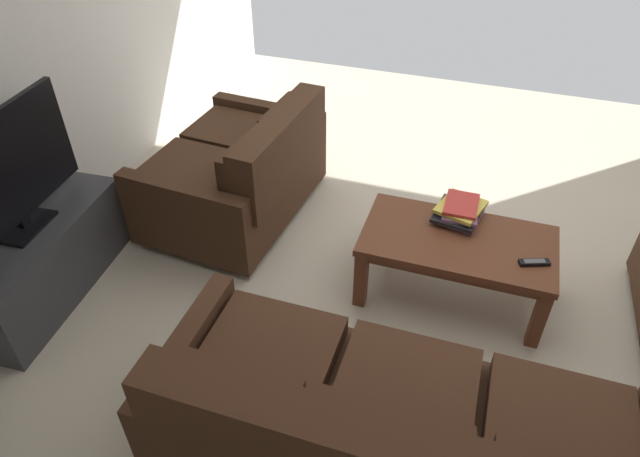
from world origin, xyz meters
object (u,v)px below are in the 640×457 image
at_px(sofa_main, 394,443).
at_px(loveseat_near, 240,172).
at_px(book_stack, 460,211).
at_px(tv_remote, 534,262).
at_px(tv_stand, 39,260).
at_px(flat_tv, 4,175).
at_px(coffee_table, 457,248).

xyz_separation_m(sofa_main, loveseat_near, (1.41, -1.63, -0.02)).
bearing_deg(book_stack, tv_remote, 147.14).
distance_m(book_stack, tv_remote, 0.51).
distance_m(sofa_main, book_stack, 1.47).
bearing_deg(tv_stand, loveseat_near, -126.63).
xyz_separation_m(tv_stand, book_stack, (-2.26, -0.91, 0.24)).
distance_m(sofa_main, tv_remote, 1.29).
relative_size(loveseat_near, flat_tv, 1.25).
relative_size(sofa_main, coffee_table, 1.87).
distance_m(tv_stand, book_stack, 2.45).
bearing_deg(flat_tv, tv_stand, -16.01).
bearing_deg(loveseat_near, sofa_main, 130.98).
height_order(coffee_table, book_stack, book_stack).
distance_m(loveseat_near, tv_remote, 1.94).
xyz_separation_m(sofa_main, tv_stand, (2.21, -0.56, -0.13)).
bearing_deg(tv_stand, book_stack, -158.09).
distance_m(sofa_main, coffee_table, 1.28).
xyz_separation_m(loveseat_near, tv_remote, (-1.89, 0.44, 0.09)).
bearing_deg(tv_stand, tv_remote, -166.72).
bearing_deg(loveseat_near, tv_remote, 167.04).
bearing_deg(book_stack, flat_tv, 21.92).
distance_m(loveseat_near, coffee_table, 1.53).
relative_size(sofa_main, book_stack, 6.07).
bearing_deg(flat_tv, book_stack, -158.08).
bearing_deg(tv_remote, tv_stand, 13.28).
xyz_separation_m(flat_tv, book_stack, (-2.26, -0.91, -0.34)).
xyz_separation_m(sofa_main, flat_tv, (2.21, -0.56, 0.46)).
height_order(book_stack, tv_remote, book_stack).
bearing_deg(sofa_main, tv_stand, -14.21).
height_order(tv_stand, flat_tv, flat_tv).
bearing_deg(flat_tv, sofa_main, 165.79).
bearing_deg(sofa_main, tv_remote, -111.77).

